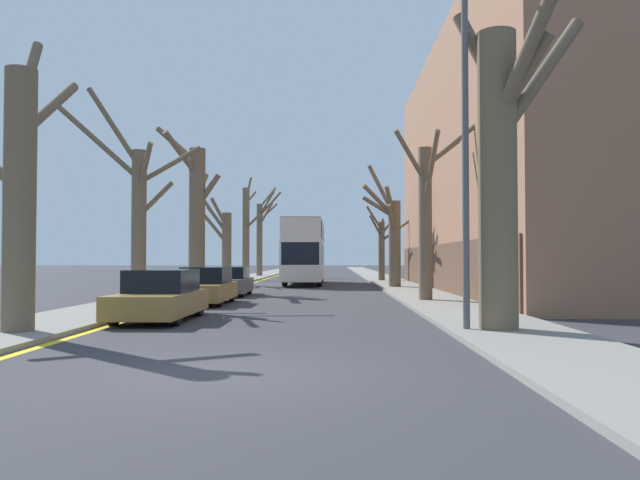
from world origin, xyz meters
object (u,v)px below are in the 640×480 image
lamp_post (461,114)px  street_tree_left_2 (196,212)px  street_tree_right_1 (427,213)px  street_tree_left_3 (224,242)px  street_tree_right_2 (392,235)px  street_tree_left_0 (19,190)px  street_tree_left_5 (261,233)px  parked_car_1 (206,287)px  parked_car_2 (230,282)px  street_tree_left_1 (137,212)px  parked_car_0 (160,296)px  street_tree_right_0 (501,161)px  street_tree_left_4 (246,231)px  street_tree_right_3 (383,245)px  double_decker_bus (305,249)px

lamp_post → street_tree_left_2: bearing=120.0°
street_tree_right_1 → lamp_post: 10.41m
street_tree_left_3 → street_tree_right_2: street_tree_right_2 is taller
street_tree_right_1 → street_tree_right_2: 11.64m
street_tree_left_0 → street_tree_right_1: bearing=45.1°
street_tree_left_5 → lamp_post: bearing=-77.5°
parked_car_1 → parked_car_2: parked_car_1 is taller
street_tree_left_1 → parked_car_0: size_ratio=1.72×
street_tree_right_1 → parked_car_2: bearing=152.3°
street_tree_right_2 → street_tree_left_0: bearing=-115.2°
street_tree_left_3 → parked_car_2: bearing=-78.7°
street_tree_right_0 → street_tree_right_1: bearing=91.0°
street_tree_right_0 → street_tree_right_1: (-0.18, 10.32, -0.47)m
street_tree_right_2 → parked_car_1: (-8.34, -12.58, -2.46)m
street_tree_right_1 → parked_car_2: size_ratio=1.75×
street_tree_left_4 → parked_car_2: (2.15, -20.92, -3.34)m
parked_car_0 → street_tree_left_2: bearing=98.8°
street_tree_left_2 → street_tree_right_0: street_tree_left_2 is taller
street_tree_right_1 → street_tree_right_3: bearing=90.0°
street_tree_left_1 → double_decker_bus: size_ratio=0.70×
street_tree_left_4 → street_tree_right_1: size_ratio=1.17×
street_tree_right_1 → parked_car_0: 11.61m
street_tree_right_2 → street_tree_left_5: bearing=114.2°
street_tree_left_1 → street_tree_right_2: 17.62m
street_tree_left_0 → street_tree_right_1: 15.37m
street_tree_left_4 → street_tree_right_3: street_tree_left_4 is taller
parked_car_1 → double_decker_bus: bearing=80.9°
street_tree_right_2 → double_decker_bus: street_tree_right_2 is taller
street_tree_left_1 → street_tree_right_0: 13.51m
street_tree_right_2 → lamp_post: size_ratio=0.79×
street_tree_left_5 → street_tree_right_0: size_ratio=1.12×
street_tree_right_3 → lamp_post: bearing=-91.3°
street_tree_left_0 → street_tree_left_5: 45.51m
street_tree_left_5 → parked_car_0: bearing=-87.2°
street_tree_left_0 → parked_car_2: bearing=81.8°
street_tree_left_0 → street_tree_right_0: bearing=2.9°
street_tree_left_4 → street_tree_left_2: bearing=-90.3°
street_tree_left_5 → street_tree_right_2: (10.36, -23.00, -1.06)m
street_tree_left_3 → lamp_post: lamp_post is taller
street_tree_left_1 → lamp_post: bearing=-37.5°
street_tree_right_2 → parked_car_2: size_ratio=1.78×
street_tree_left_0 → street_tree_left_4: (0.07, 36.34, 0.68)m
street_tree_left_4 → lamp_post: lamp_post is taller
street_tree_left_0 → street_tree_left_5: street_tree_left_5 is taller
street_tree_left_1 → double_decker_bus: bearing=75.6°
street_tree_right_2 → lamp_post: lamp_post is taller
parked_car_0 → street_tree_left_4: bearing=93.8°
street_tree_right_3 → street_tree_left_0: bearing=-108.1°
street_tree_left_4 → parked_car_2: bearing=-84.1°
street_tree_left_5 → parked_car_1: (2.01, -35.58, -3.52)m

